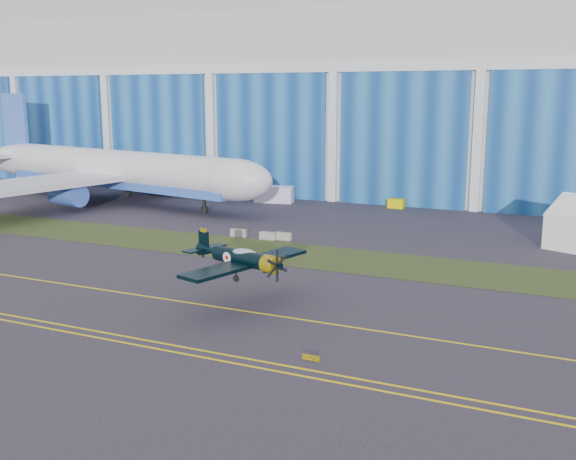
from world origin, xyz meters
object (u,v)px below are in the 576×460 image
at_px(tug, 396,203).
at_px(shipping_container, 274,194).
at_px(warbird, 241,258).
at_px(jetliner, 115,128).

bearing_deg(tug, shipping_container, -172.08).
height_order(warbird, shipping_container, warbird).
bearing_deg(shipping_container, warbird, -78.99).
height_order(jetliner, tug, jetliner).
bearing_deg(shipping_container, jetliner, -169.37).
bearing_deg(jetliner, tug, 27.55).
xyz_separation_m(jetliner, tug, (41.62, 12.32, -10.89)).
bearing_deg(tug, warbird, -89.00).
xyz_separation_m(shipping_container, tug, (18.82, 2.87, -0.61)).
bearing_deg(jetliner, warbird, -30.85).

